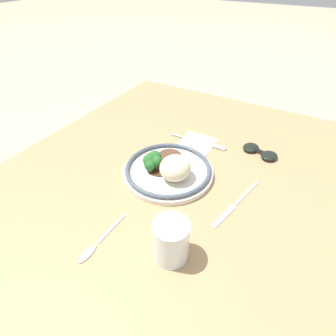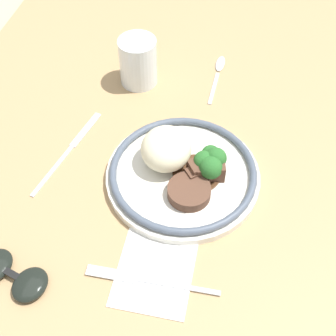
{
  "view_description": "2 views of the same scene",
  "coord_description": "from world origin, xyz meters",
  "px_view_note": "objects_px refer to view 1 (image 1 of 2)",
  "views": [
    {
      "loc": [
        0.44,
        0.27,
        0.51
      ],
      "look_at": [
        -0.04,
        -0.01,
        0.06
      ],
      "focal_mm": 28.0,
      "sensor_mm": 36.0,
      "label": 1
    },
    {
      "loc": [
        -0.51,
        -0.09,
        0.64
      ],
      "look_at": [
        -0.06,
        0.01,
        0.07
      ],
      "focal_mm": 50.0,
      "sensor_mm": 36.0,
      "label": 2
    }
  ],
  "objects_px": {
    "juice_glass": "(171,242)",
    "knife": "(236,204)",
    "fork": "(203,143)",
    "spoon": "(94,247)",
    "sunglasses": "(260,152)",
    "plate": "(168,168)"
  },
  "relations": [
    {
      "from": "juice_glass",
      "to": "knife",
      "type": "bearing_deg",
      "value": 160.83
    },
    {
      "from": "juice_glass",
      "to": "fork",
      "type": "distance_m",
      "value": 0.43
    },
    {
      "from": "fork",
      "to": "spoon",
      "type": "height_order",
      "value": "same"
    },
    {
      "from": "fork",
      "to": "knife",
      "type": "distance_m",
      "value": 0.28
    },
    {
      "from": "spoon",
      "to": "sunglasses",
      "type": "xyz_separation_m",
      "value": [
        -0.51,
        0.21,
        0.01
      ]
    },
    {
      "from": "plate",
      "to": "juice_glass",
      "type": "xyz_separation_m",
      "value": [
        0.22,
        0.13,
        0.02
      ]
    },
    {
      "from": "plate",
      "to": "spoon",
      "type": "relative_size",
      "value": 1.71
    },
    {
      "from": "fork",
      "to": "knife",
      "type": "height_order",
      "value": "fork"
    },
    {
      "from": "fork",
      "to": "spoon",
      "type": "distance_m",
      "value": 0.48
    },
    {
      "from": "juice_glass",
      "to": "plate",
      "type": "bearing_deg",
      "value": -148.36
    },
    {
      "from": "juice_glass",
      "to": "sunglasses",
      "type": "height_order",
      "value": "juice_glass"
    },
    {
      "from": "plate",
      "to": "spoon",
      "type": "height_order",
      "value": "plate"
    },
    {
      "from": "knife",
      "to": "spoon",
      "type": "relative_size",
      "value": 1.39
    },
    {
      "from": "fork",
      "to": "sunglasses",
      "type": "height_order",
      "value": "sunglasses"
    },
    {
      "from": "plate",
      "to": "juice_glass",
      "type": "relative_size",
      "value": 2.68
    },
    {
      "from": "sunglasses",
      "to": "knife",
      "type": "bearing_deg",
      "value": 16.38
    },
    {
      "from": "spoon",
      "to": "sunglasses",
      "type": "distance_m",
      "value": 0.56
    },
    {
      "from": "fork",
      "to": "sunglasses",
      "type": "distance_m",
      "value": 0.18
    },
    {
      "from": "fork",
      "to": "sunglasses",
      "type": "bearing_deg",
      "value": 9.61
    },
    {
      "from": "knife",
      "to": "sunglasses",
      "type": "distance_m",
      "value": 0.25
    },
    {
      "from": "juice_glass",
      "to": "knife",
      "type": "relative_size",
      "value": 0.46
    },
    {
      "from": "sunglasses",
      "to": "spoon",
      "type": "bearing_deg",
      "value": -7.51
    }
  ]
}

